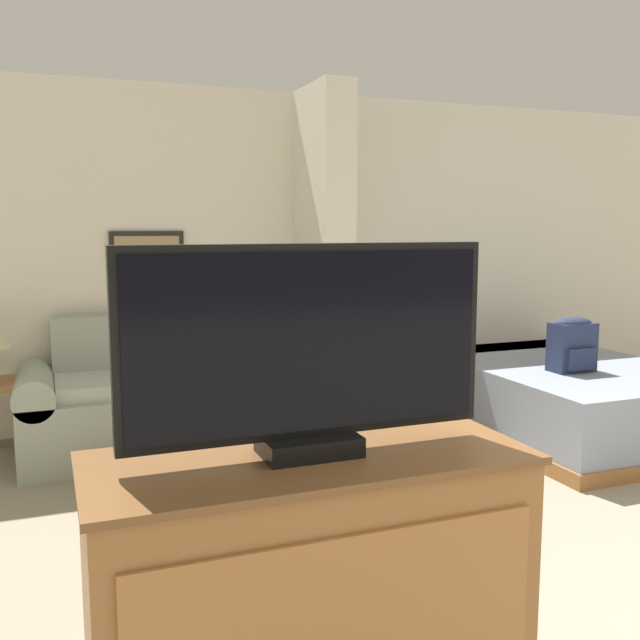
% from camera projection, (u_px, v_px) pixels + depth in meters
% --- Properties ---
extents(wall_back, '(7.66, 0.16, 2.60)m').
position_uv_depth(wall_back, '(330.00, 259.00, 5.87)').
color(wall_back, silver).
rests_on(wall_back, ground_plane).
extents(wall_partition_pillar, '(0.24, 0.69, 2.60)m').
position_uv_depth(wall_partition_pillar, '(324.00, 261.00, 5.42)').
color(wall_partition_pillar, silver).
rests_on(wall_partition_pillar, ground_plane).
extents(couch, '(1.89, 0.84, 0.93)m').
position_uv_depth(couch, '(160.00, 401.00, 5.02)').
color(couch, '#99A393').
rests_on(couch, ground_plane).
extents(coffee_table, '(0.66, 0.48, 0.43)m').
position_uv_depth(coffee_table, '(181.00, 436.00, 4.09)').
color(coffee_table, '#996033').
rests_on(coffee_table, ground_plane).
extents(tv, '(0.93, 0.16, 0.52)m').
position_uv_depth(tv, '(309.00, 350.00, 1.74)').
color(tv, black).
rests_on(tv, tv_dresser).
extents(bed, '(1.54, 2.12, 0.53)m').
position_uv_depth(bed, '(563.00, 396.00, 5.46)').
color(bed, '#996033').
rests_on(bed, ground_plane).
extents(backpack, '(0.31, 0.21, 0.39)m').
position_uv_depth(backpack, '(572.00, 343.00, 5.10)').
color(backpack, '#232D4C').
rests_on(backpack, bed).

